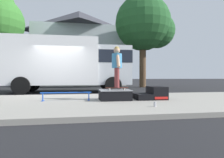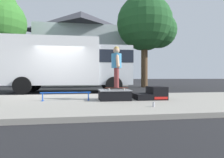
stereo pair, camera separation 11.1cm
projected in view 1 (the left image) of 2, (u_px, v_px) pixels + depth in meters
The scene contains 11 objects.
ground_plane at pixel (57, 96), 8.99m from camera, with size 140.00×140.00×0.00m, color black.
sidewalk_slab at pixel (46, 104), 6.03m from camera, with size 50.00×5.00×0.12m, color gray.
skate_box at pixel (115, 94), 6.49m from camera, with size 1.03×0.85×0.34m.
kicker_ramp at pixel (152, 94), 6.72m from camera, with size 1.04×0.81×0.44m.
grind_rail at pixel (66, 94), 6.33m from camera, with size 1.63×0.28×0.28m.
skateboard at pixel (117, 88), 6.54m from camera, with size 0.79×0.23×0.07m.
skater_kid at pixel (117, 63), 6.53m from camera, with size 0.34×0.72×1.40m.
soda_can at pixel (155, 104), 5.03m from camera, with size 0.07×0.07×0.13m.
box_truck at pixel (70, 63), 11.22m from camera, with size 6.91×2.63×3.05m.
street_tree_main at pixel (146, 25), 16.74m from camera, with size 5.22×4.75×7.92m.
house_behind at pixel (79, 47), 22.00m from camera, with size 9.54×8.23×8.40m.
Camera 1 is at (1.01, -9.28, 0.90)m, focal length 31.03 mm.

